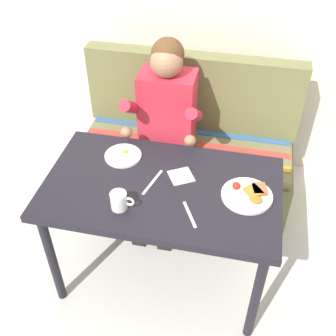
% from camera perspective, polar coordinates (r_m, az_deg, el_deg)
% --- Properties ---
extents(ground_plane, '(8.00, 8.00, 0.00)m').
position_cam_1_polar(ground_plane, '(2.66, -0.71, -13.92)').
color(ground_plane, beige).
extents(table, '(1.20, 0.70, 0.73)m').
position_cam_1_polar(table, '(2.17, -0.84, -3.98)').
color(table, black).
rests_on(table, ground).
extents(couch, '(1.44, 0.56, 1.00)m').
position_cam_1_polar(couch, '(2.94, 2.55, 1.90)').
color(couch, '#68683F').
rests_on(couch, ground).
extents(person, '(0.45, 0.61, 1.21)m').
position_cam_1_polar(person, '(2.57, -0.42, 6.97)').
color(person, red).
rests_on(person, ground).
extents(plate_breakfast, '(0.25, 0.25, 0.05)m').
position_cam_1_polar(plate_breakfast, '(2.08, 10.91, -3.58)').
color(plate_breakfast, white).
rests_on(plate_breakfast, table).
extents(plate_eggs, '(0.20, 0.20, 0.04)m').
position_cam_1_polar(plate_eggs, '(2.29, -6.16, 1.72)').
color(plate_eggs, white).
rests_on(plate_eggs, table).
extents(coffee_mug, '(0.12, 0.08, 0.09)m').
position_cam_1_polar(coffee_mug, '(1.98, -6.68, -4.41)').
color(coffee_mug, white).
rests_on(coffee_mug, table).
extents(napkin, '(0.16, 0.16, 0.01)m').
position_cam_1_polar(napkin, '(2.16, 1.80, -1.13)').
color(napkin, silver).
rests_on(napkin, table).
extents(fork, '(0.09, 0.16, 0.00)m').
position_cam_1_polar(fork, '(1.97, 2.97, -6.37)').
color(fork, silver).
rests_on(fork, table).
extents(knife, '(0.06, 0.20, 0.00)m').
position_cam_1_polar(knife, '(2.13, -2.11, -1.95)').
color(knife, silver).
rests_on(knife, table).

